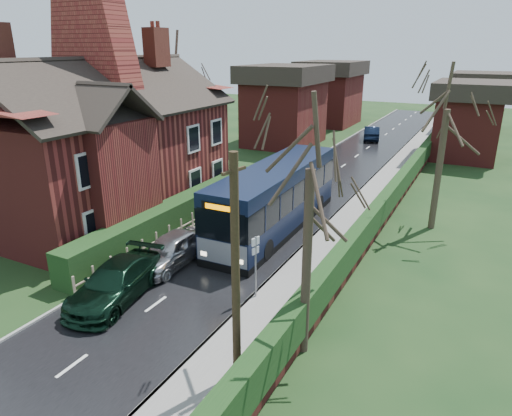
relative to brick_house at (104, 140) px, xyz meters
The scene contains 18 objects.
ground 10.87m from the brick_house, 28.67° to the right, with size 140.00×140.00×0.00m, color #28411B.
road 11.07m from the brick_house, 30.89° to the left, with size 6.00×100.00×0.02m, color black.
pavement 14.64m from the brick_house, 21.92° to the left, with size 2.50×100.00×0.14m, color slate.
kerb_right 13.59m from the brick_house, 23.91° to the left, with size 0.12×100.00×0.14m, color gray.
kerb_left 8.85m from the brick_house, 42.59° to the left, with size 0.12×100.00×0.10m, color gray.
front_hedge 6.02m from the brick_house, ahead, with size 1.20×16.00×1.60m, color black.
picket_fence 6.83m from the brick_house, ahead, with size 0.10×16.00×0.90m, color tan, non-canonical shape.
right_wall_hedge 15.80m from the brick_house, 19.77° to the left, with size 0.60×50.00×1.80m.
brick_house is the anchor object (origin of this frame).
bus 10.15m from the brick_house, 13.16° to the left, with size 2.77×11.40×3.45m.
car_silver 8.94m from the brick_house, 27.56° to the right, with size 1.73×4.30×1.46m, color #B8B9BD.
car_green 10.73m from the brick_house, 44.97° to the right, with size 1.99×4.90×1.42m, color black.
car_distant 30.61m from the brick_house, 74.71° to the left, with size 1.52×4.36×1.43m, color black.
bus_stop_sign 13.10m from the brick_house, 21.51° to the right, with size 0.14×0.40×2.64m.
telegraph_pole 16.26m from the brick_house, 33.53° to the right, with size 0.23×0.88×6.83m.
tree_right_near 16.34m from the brick_house, 24.67° to the right, with size 3.98×3.98×8.60m.
tree_right_far 18.24m from the brick_house, 20.17° to the left, with size 4.68×4.68×9.04m.
tree_house_side 9.25m from the brick_house, 95.26° to the left, with size 4.79×4.79×10.90m.
Camera 1 is at (10.30, -13.67, 9.25)m, focal length 32.00 mm.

